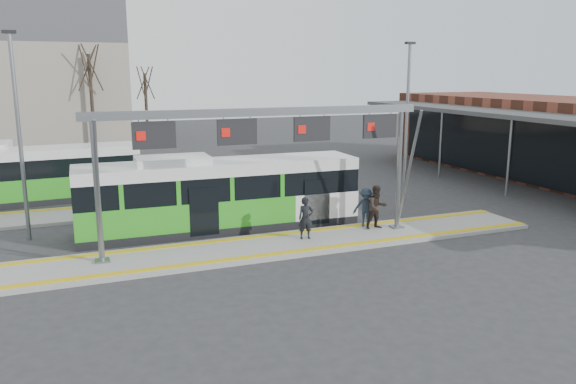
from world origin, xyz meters
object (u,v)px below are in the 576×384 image
object	(u,v)px
gantry	(267,136)
passenger_a	(306,218)
passenger_c	(366,207)
passenger_b	(377,207)
hero_bus	(220,195)

from	to	relation	value
gantry	passenger_a	distance (m)	3.67
passenger_c	passenger_b	bearing A→B (deg)	-31.00
gantry	passenger_c	distance (m)	5.77
passenger_a	passenger_b	size ratio (longest dim) A/B	0.90
hero_bus	passenger_b	distance (m)	6.70
hero_bus	passenger_a	bearing A→B (deg)	-48.54
passenger_b	passenger_c	bearing A→B (deg)	119.18
gantry	passenger_a	size ratio (longest dim) A/B	7.79
passenger_a	hero_bus	bearing A→B (deg)	137.77
gantry	passenger_b	bearing A→B (deg)	2.55
passenger_a	passenger_c	xyz separation A→B (m)	(3.10, 0.69, 0.01)
gantry	hero_bus	distance (m)	4.33
gantry	passenger_c	world-z (taller)	gantry
passenger_b	passenger_c	world-z (taller)	passenger_b
passenger_b	passenger_a	bearing A→B (deg)	-177.45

